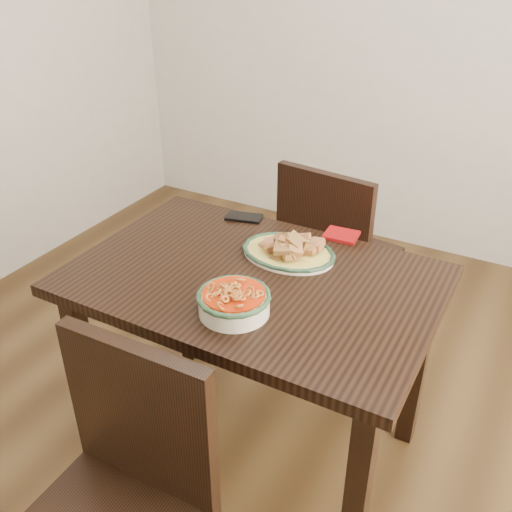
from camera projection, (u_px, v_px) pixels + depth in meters
The scene contains 9 objects.
floor at pixel (254, 422), 2.26m from camera, with size 3.50×3.50×0.00m, color #392612.
wall_back at pixel (419, 16), 2.93m from camera, with size 3.50×0.10×2.60m, color beige.
dining_table at pixel (253, 302), 1.85m from camera, with size 1.15×0.76×0.75m.
chair_far at pixel (333, 250), 2.44m from camera, with size 0.47×0.47×0.89m.
chair_near at pixel (120, 495), 1.40m from camera, with size 0.43×0.43×0.89m.
fish_plate at pixel (289, 244), 1.89m from camera, with size 0.31×0.25×0.11m.
noodle_bowl at pixel (234, 300), 1.61m from camera, with size 0.21×0.21×0.08m.
smartphone at pixel (244, 217), 2.15m from camera, with size 0.13×0.07×0.01m, color black.
napkin at pixel (341, 235), 2.02m from camera, with size 0.12×0.10×0.01m, color maroon.
Camera 1 is at (0.79, -1.42, 1.71)m, focal length 40.00 mm.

